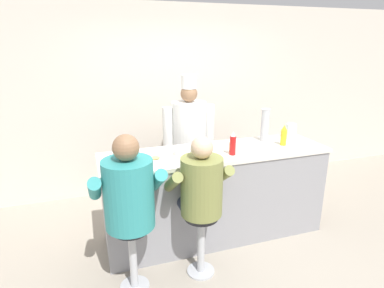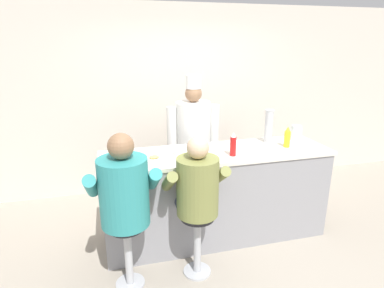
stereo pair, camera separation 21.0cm
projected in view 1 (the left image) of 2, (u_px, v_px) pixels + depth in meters
The scene contains 15 objects.
ground_plane at pixel (227, 251), 3.49m from camera, with size 20.00×20.00×0.00m, color #9E9384.
wall_back at pixel (177, 100), 4.79m from camera, with size 10.00×0.06×2.70m.
diner_counter at pixel (215, 194), 3.66m from camera, with size 2.52×0.71×1.04m.
ketchup_bottle_red at pixel (233, 144), 3.35m from camera, with size 0.06×0.06×0.25m.
mustard_bottle_yellow at pixel (284, 136), 3.67m from camera, with size 0.07×0.07×0.24m.
hot_sauce_bottle_orange at pixel (231, 147), 3.43m from camera, with size 0.03×0.03×0.12m.
water_pitcher_clear at pixel (291, 131), 3.94m from camera, with size 0.14×0.12×0.18m.
breakfast_plate at pixel (155, 159), 3.21m from camera, with size 0.23×0.23×0.05m.
cereal_bowl at pixel (181, 152), 3.38m from camera, with size 0.15×0.15×0.05m.
coffee_mug_white at pixel (134, 164), 3.01m from camera, with size 0.14×0.09×0.08m.
cup_stack_steel at pixel (265, 125), 3.80m from camera, with size 0.10×0.10×0.39m.
napkin_dispenser_chrome at pixel (197, 153), 3.23m from camera, with size 0.12×0.07×0.13m.
diner_seated_teal at pixel (128, 196), 2.73m from camera, with size 0.65×0.64×1.47m.
diner_seated_olive at pixel (200, 190), 2.94m from camera, with size 0.58×0.58×1.39m.
cook_in_whites_near at pixel (189, 137), 4.21m from camera, with size 0.70×0.45×1.79m.
Camera 1 is at (-1.31, -2.70, 2.17)m, focal length 30.00 mm.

